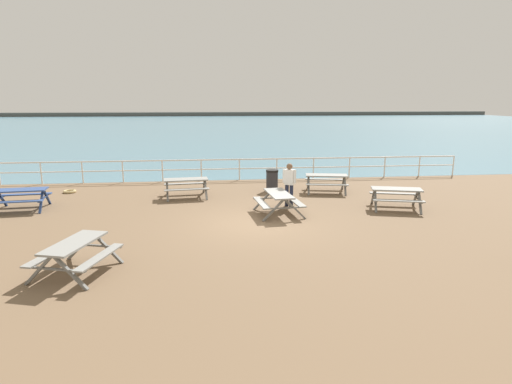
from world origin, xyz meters
The scene contains 13 objects.
ground_plane centered at (0.00, 0.00, -0.10)m, with size 30.00×24.00×0.20m, color brown.
sea_band centered at (0.00, 52.75, 0.00)m, with size 142.00×90.00×0.01m, color teal.
distant_shoreline centered at (0.00, 95.75, 0.00)m, with size 142.00×6.00×1.80m, color #4C4C47.
seaward_railing centered at (0.00, 7.75, 0.75)m, with size 23.07×0.07×1.08m.
picnic_table_near_left centered at (-8.46, 2.67, 0.58)m, with size 1.93×1.69×0.80m.
picnic_table_near_right centered at (-4.69, -3.71, 0.58)m, with size 1.96×2.16×0.80m.
picnic_table_mid_centre centered at (5.38, 1.26, 0.58)m, with size 2.14×1.93×0.80m.
picnic_table_far_left centered at (3.59, 4.42, 0.58)m, with size 2.07×1.84×0.80m.
picnic_table_far_right centered at (0.89, 0.98, 0.58)m, with size 1.69×1.93×0.80m.
picnic_table_seaward centered at (-2.50, 4.12, 0.58)m, with size 1.94×1.70×0.80m.
visitor centered at (1.47, 2.05, 0.95)m, with size 0.47×0.36×1.66m.
litter_bin centered at (1.26, 4.96, 0.48)m, with size 0.55×0.55×0.95m.
rope_coil centered at (-7.65, 5.55, 0.06)m, with size 0.55×0.55×0.11m, color tan.
Camera 1 is at (-1.55, -13.54, 4.01)m, focal length 29.92 mm.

